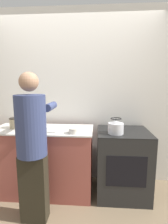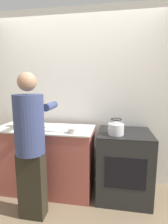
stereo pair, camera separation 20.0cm
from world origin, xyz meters
name	(u,v)px [view 2 (the right image)]	position (x,y,z in m)	size (l,w,h in m)	color
ground_plane	(67,204)	(0.00, 0.00, 0.00)	(12.00, 12.00, 0.00)	#7A664C
wall_back	(78,97)	(0.00, 0.71, 1.30)	(8.00, 0.05, 2.60)	white
counter	(46,159)	(-0.38, 0.28, 0.46)	(1.35, 0.59, 0.91)	#9E4C42
oven	(124,164)	(0.70, 0.32, 0.45)	(0.68, 0.65, 0.89)	black
person	(31,142)	(-0.33, -0.23, 0.89)	(0.36, 0.60, 1.63)	black
cutting_board	(46,129)	(-0.33, 0.22, 0.92)	(0.33, 0.25, 0.02)	silver
knife	(47,127)	(-0.33, 0.22, 0.93)	(0.18, 0.09, 0.01)	silver
kettle	(116,128)	(0.58, 0.19, 0.98)	(0.19, 0.19, 0.20)	silver
bowl_prep	(74,130)	(0.07, 0.10, 0.95)	(0.14, 0.14, 0.07)	silver
canister_jar	(18,122)	(-0.77, 0.29, 0.98)	(0.14, 0.14, 0.14)	tan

